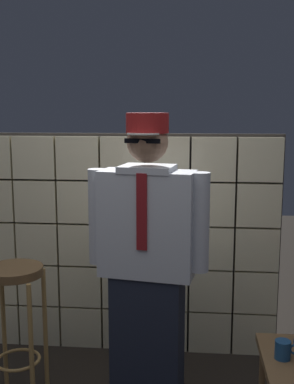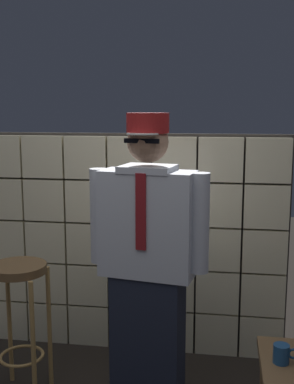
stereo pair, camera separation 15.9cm
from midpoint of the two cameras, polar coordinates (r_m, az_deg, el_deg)
name	(u,v)px [view 2 (the right image)]	position (r m, az deg, el deg)	size (l,w,h in m)	color
glass_block_wall	(131,245)	(3.52, -0.63, -6.17)	(2.21, 0.10, 1.59)	beige
standing_person	(148,262)	(2.74, 1.77, -8.23)	(0.69, 0.33, 1.72)	#1E2333
bar_stool	(19,299)	(3.06, -13.23, -12.07)	(0.34, 0.34, 0.83)	brown
coffee_mug	(282,354)	(2.65, 17.22, -17.61)	(0.13, 0.08, 0.09)	navy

